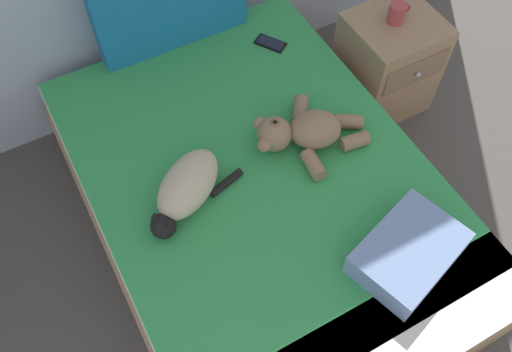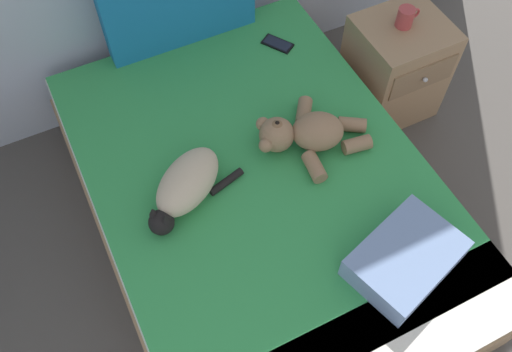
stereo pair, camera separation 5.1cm
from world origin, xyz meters
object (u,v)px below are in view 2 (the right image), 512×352
Objects in this scene: mug at (406,17)px; cell_phone at (278,44)px; cat at (185,186)px; teddy_bear at (306,133)px; nightstand at (394,68)px; throw_pillow at (405,258)px; bed at (260,203)px.

cell_phone is at bearing 155.90° from mug.
cell_phone is (0.72, 0.60, -0.07)m from cat.
cat reaches higher than cell_phone.
mug is at bearing 25.33° from teddy_bear.
nightstand is at bearing -25.35° from cell_phone.
cat is at bearing -140.16° from cell_phone.
mug is at bearing -24.10° from cell_phone.
teddy_bear reaches higher than cat.
cat is 1.08× the size of throw_pillow.
cat is 0.88× the size of teddy_bear.
mug is at bearing 22.82° from bed.
bed is at bearing -8.32° from cat.
mug reaches higher than throw_pillow.
mug is (0.54, -0.24, 0.14)m from cell_phone.
throw_pillow reaches higher than cell_phone.
teddy_bear is (0.55, 0.02, -0.00)m from cat.
cell_phone is at bearing 57.26° from bed.
bed is 11.77× the size of cell_phone.
teddy_bear is 0.82m from nightstand.
throw_pillow is (0.05, -0.65, -0.01)m from teddy_bear.
cat is at bearing 171.68° from bed.
bed is 3.89× the size of teddy_bear.
teddy_bear reaches higher than bed.
throw_pillow is 1.19m from mug.
throw_pillow reaches higher than nightstand.
cat is 0.79× the size of nightstand.
teddy_bear is at bearing -154.67° from mug.
bed is 16.01× the size of mug.
bed is 4.80× the size of throw_pillow.
bed is at bearing -122.74° from cell_phone.
cat is at bearing 133.59° from throw_pillow.
cat is at bearing -164.16° from mug.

